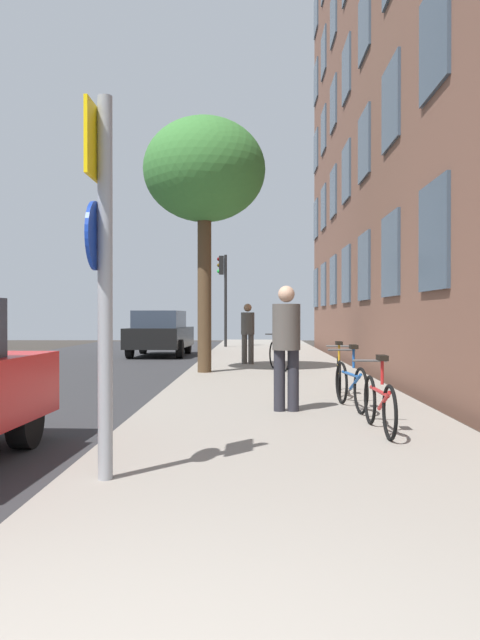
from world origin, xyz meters
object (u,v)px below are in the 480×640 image
bicycle_2 (339,374)px  bicycle_3 (279,354)px  pedestrian_1 (248,329)px  car_1 (160,333)px  traffic_light (223,284)px  tree_near (204,172)px  pedestrian_0 (286,340)px  bicycle_1 (351,384)px  bicycle_0 (379,402)px  sign_post (102,256)px

bicycle_2 → bicycle_3: 5.03m
bicycle_3 → pedestrian_1: bearing=111.9°
car_1 → traffic_light: bearing=66.1°
tree_near → bicycle_2: (2.59, -4.27, -4.36)m
bicycle_2 → pedestrian_0: bearing=-117.9°
bicycle_1 → car_1: size_ratio=0.39×
bicycle_0 → sign_post: bearing=-141.0°
bicycle_2 → bicycle_3: bicycle_3 is taller
sign_post → bicycle_3: 10.81m
bicycle_2 → pedestrian_0: size_ratio=0.90×
traffic_light → bicycle_2: (2.73, -16.64, -2.34)m
pedestrian_0 → pedestrian_1: (-0.62, 8.76, -0.05)m
bicycle_2 → car_1: 12.94m
tree_near → traffic_light: bearing=90.6°
tree_near → car_1: size_ratio=1.43×
pedestrian_1 → tree_near: bearing=-110.6°
bicycle_3 → bicycle_2: bearing=-80.8°
sign_post → car_1: sign_post is taller
traffic_light → bicycle_1: 18.59m
sign_post → car_1: bearing=96.8°
bicycle_2 → tree_near: bearing=121.3°
tree_near → car_1: tree_near is taller
tree_near → pedestrian_0: bearing=-75.2°
bicycle_1 → bicycle_3: bicycle_3 is taller
sign_post → car_1: (-2.11, 17.62, -1.09)m
pedestrian_0 → car_1: size_ratio=0.42×
bicycle_2 → bicycle_3: size_ratio=0.96×
pedestrian_1 → bicycle_2: bearing=-77.0°
sign_post → car_1: size_ratio=0.74×
bicycle_1 → traffic_light: bearing=98.4°
bicycle_0 → pedestrian_0: size_ratio=0.93×
bicycle_1 → pedestrian_1: (-1.55, 8.52, 0.59)m
sign_post → tree_near: bearing=89.6°
bicycle_1 → bicycle_0: bearing=-88.5°
sign_post → tree_near: tree_near is taller
bicycle_1 → car_1: bearing=109.2°
sign_post → bicycle_0: bearing=39.0°
tree_near → pedestrian_0: (1.61, -6.11, -3.72)m
traffic_light → bicycle_0: size_ratio=2.42×
sign_post → traffic_light: traffic_light is taller
bicycle_3 → pedestrian_0: (-0.17, -6.81, 0.62)m
bicycle_0 → bicycle_2: size_ratio=1.04×
bicycle_1 → bicycle_2: 1.61m
bicycle_1 → car_1: car_1 is taller
pedestrian_0 → bicycle_3: bearing=88.6°
tree_near → bicycle_3: bearing=21.3°
tree_near → bicycle_1: size_ratio=3.62×
traffic_light → bicycle_0: traffic_light is taller
traffic_light → tree_near: tree_near is taller
bicycle_0 → bicycle_1: size_ratio=0.99×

